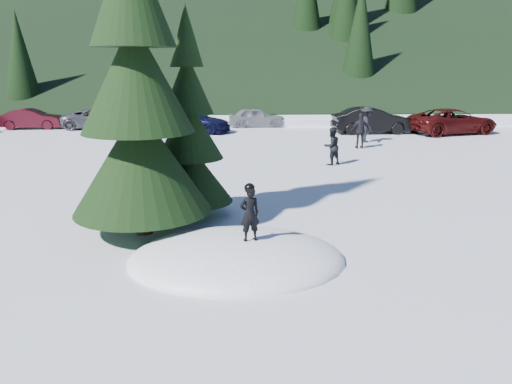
{
  "coord_description": "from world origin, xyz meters",
  "views": [
    {
      "loc": [
        0.02,
        -9.6,
        3.93
      ],
      "look_at": [
        0.45,
        1.36,
        1.1
      ],
      "focal_mm": 35.0,
      "sensor_mm": 36.0,
      "label": 1
    }
  ],
  "objects_px": {
    "spruce_short": "(189,137)",
    "car_5": "(372,120)",
    "car_1": "(32,119)",
    "child_skier": "(250,214)",
    "adult_0": "(332,146)",
    "car_4": "(256,117)",
    "adult_2": "(367,124)",
    "car_6": "(452,121)",
    "spruce_tall": "(137,92)",
    "car_3": "(192,121)",
    "adult_1": "(361,131)",
    "car_2": "(99,119)"
  },
  "relations": [
    {
      "from": "spruce_short",
      "to": "car_5",
      "type": "distance_m",
      "value": 18.29
    },
    {
      "from": "car_1",
      "to": "child_skier",
      "type": "bearing_deg",
      "value": -154.52
    },
    {
      "from": "adult_0",
      "to": "car_1",
      "type": "relative_size",
      "value": 0.4
    },
    {
      "from": "car_4",
      "to": "car_5",
      "type": "relative_size",
      "value": 0.8
    },
    {
      "from": "child_skier",
      "to": "car_1",
      "type": "relative_size",
      "value": 0.3
    },
    {
      "from": "spruce_short",
      "to": "child_skier",
      "type": "height_order",
      "value": "spruce_short"
    },
    {
      "from": "child_skier",
      "to": "car_4",
      "type": "distance_m",
      "value": 22.53
    },
    {
      "from": "spruce_short",
      "to": "adult_0",
      "type": "bearing_deg",
      "value": 53.24
    },
    {
      "from": "spruce_short",
      "to": "adult_2",
      "type": "bearing_deg",
      "value": 57.75
    },
    {
      "from": "car_6",
      "to": "car_4",
      "type": "bearing_deg",
      "value": 55.98
    },
    {
      "from": "car_1",
      "to": "car_5",
      "type": "bearing_deg",
      "value": -102.79
    },
    {
      "from": "car_6",
      "to": "child_skier",
      "type": "bearing_deg",
      "value": 131.56
    },
    {
      "from": "spruce_short",
      "to": "adult_2",
      "type": "height_order",
      "value": "spruce_short"
    },
    {
      "from": "car_6",
      "to": "spruce_tall",
      "type": "bearing_deg",
      "value": 123.54
    },
    {
      "from": "spruce_tall",
      "to": "spruce_short",
      "type": "distance_m",
      "value": 2.11
    },
    {
      "from": "car_3",
      "to": "car_6",
      "type": "relative_size",
      "value": 0.89
    },
    {
      "from": "car_3",
      "to": "adult_1",
      "type": "bearing_deg",
      "value": -106.67
    },
    {
      "from": "spruce_tall",
      "to": "car_6",
      "type": "xyz_separation_m",
      "value": [
        14.61,
        16.86,
        -2.6
      ]
    },
    {
      "from": "adult_1",
      "to": "adult_2",
      "type": "distance_m",
      "value": 2.06
    },
    {
      "from": "adult_1",
      "to": "car_5",
      "type": "relative_size",
      "value": 0.37
    },
    {
      "from": "adult_2",
      "to": "car_2",
      "type": "height_order",
      "value": "adult_2"
    },
    {
      "from": "adult_1",
      "to": "car_5",
      "type": "xyz_separation_m",
      "value": [
        1.95,
        5.21,
        -0.08
      ]
    },
    {
      "from": "car_2",
      "to": "child_skier",
      "type": "bearing_deg",
      "value": -160.95
    },
    {
      "from": "spruce_short",
      "to": "car_6",
      "type": "bearing_deg",
      "value": 48.63
    },
    {
      "from": "adult_0",
      "to": "car_1",
      "type": "xyz_separation_m",
      "value": [
        -16.43,
        11.99,
        -0.13
      ]
    },
    {
      "from": "car_1",
      "to": "adult_1",
      "type": "bearing_deg",
      "value": -118.37
    },
    {
      "from": "adult_0",
      "to": "adult_1",
      "type": "relative_size",
      "value": 0.9
    },
    {
      "from": "child_skier",
      "to": "adult_2",
      "type": "bearing_deg",
      "value": -129.43
    },
    {
      "from": "adult_1",
      "to": "car_1",
      "type": "height_order",
      "value": "adult_1"
    },
    {
      "from": "adult_2",
      "to": "car_2",
      "type": "xyz_separation_m",
      "value": [
        -15.22,
        6.1,
        -0.31
      ]
    },
    {
      "from": "child_skier",
      "to": "adult_0",
      "type": "height_order",
      "value": "child_skier"
    },
    {
      "from": "car_5",
      "to": "car_2",
      "type": "bearing_deg",
      "value": 77.86
    },
    {
      "from": "car_1",
      "to": "car_3",
      "type": "relative_size",
      "value": 0.81
    },
    {
      "from": "adult_1",
      "to": "car_2",
      "type": "xyz_separation_m",
      "value": [
        -14.43,
        8.0,
        -0.22
      ]
    },
    {
      "from": "car_2",
      "to": "spruce_short",
      "type": "bearing_deg",
      "value": -161.3
    },
    {
      "from": "adult_0",
      "to": "car_1",
      "type": "bearing_deg",
      "value": -64.72
    },
    {
      "from": "spruce_tall",
      "to": "adult_2",
      "type": "relative_size",
      "value": 4.66
    },
    {
      "from": "spruce_tall",
      "to": "child_skier",
      "type": "height_order",
      "value": "spruce_tall"
    },
    {
      "from": "car_4",
      "to": "adult_2",
      "type": "bearing_deg",
      "value": -144.41
    },
    {
      "from": "car_5",
      "to": "spruce_short",
      "type": "bearing_deg",
      "value": 147.75
    },
    {
      "from": "spruce_tall",
      "to": "car_3",
      "type": "bearing_deg",
      "value": 91.24
    },
    {
      "from": "spruce_tall",
      "to": "car_4",
      "type": "height_order",
      "value": "spruce_tall"
    },
    {
      "from": "adult_1",
      "to": "car_1",
      "type": "xyz_separation_m",
      "value": [
        -18.55,
        8.05,
        -0.21
      ]
    },
    {
      "from": "child_skier",
      "to": "car_6",
      "type": "distance_m",
      "value": 22.37
    },
    {
      "from": "child_skier",
      "to": "car_1",
      "type": "height_order",
      "value": "child_skier"
    },
    {
      "from": "adult_0",
      "to": "car_3",
      "type": "height_order",
      "value": "adult_0"
    },
    {
      "from": "spruce_short",
      "to": "adult_1",
      "type": "xyz_separation_m",
      "value": [
        7.11,
        10.62,
        -1.27
      ]
    },
    {
      "from": "spruce_tall",
      "to": "car_4",
      "type": "xyz_separation_m",
      "value": [
        3.48,
        20.58,
        -2.7
      ]
    },
    {
      "from": "child_skier",
      "to": "car_3",
      "type": "relative_size",
      "value": 0.24
    },
    {
      "from": "car_3",
      "to": "car_4",
      "type": "xyz_separation_m",
      "value": [
        3.87,
        2.48,
        -0.05
      ]
    }
  ]
}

